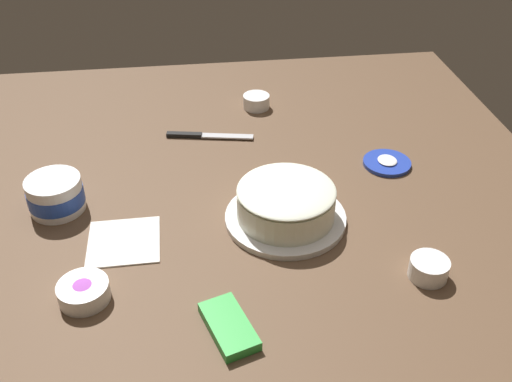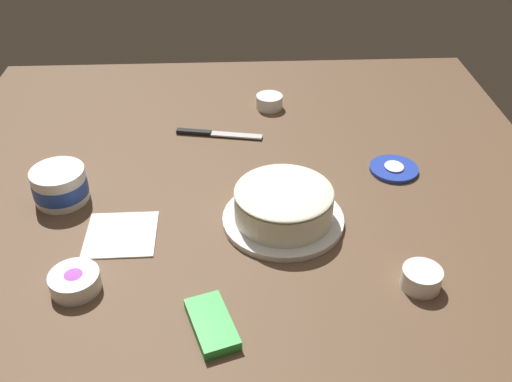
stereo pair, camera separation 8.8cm
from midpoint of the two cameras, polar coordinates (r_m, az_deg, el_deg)
ground_plane at (r=1.37m, az=0.48°, el=-0.34°), size 1.54×1.54×0.00m
frosted_cake at (r=1.27m, az=4.69°, el=-1.51°), size 0.27×0.27×0.09m
frosting_tub at (r=1.39m, az=-16.95°, el=0.53°), size 0.13×0.13×0.08m
frosting_tub_lid at (r=1.50m, az=14.96°, el=2.09°), size 0.12×0.12×0.02m
spreading_knife at (r=1.60m, az=-2.83°, el=5.61°), size 0.06×0.24×0.01m
sprinkle_bowl_rainbow at (r=1.16m, az=-15.23°, el=-8.51°), size 0.10×0.10×0.04m
sprinkle_bowl_yellow at (r=1.18m, az=17.94°, el=-8.13°), size 0.08×0.08×0.04m
sprinkle_bowl_blue at (r=1.74m, az=2.78°, el=8.69°), size 0.08×0.08×0.04m
candy_box_lower at (r=1.06m, az=-1.92°, el=-12.94°), size 0.15×0.11×0.02m
paper_napkin at (r=1.28m, az=-11.14°, el=-4.18°), size 0.15×0.15×0.01m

